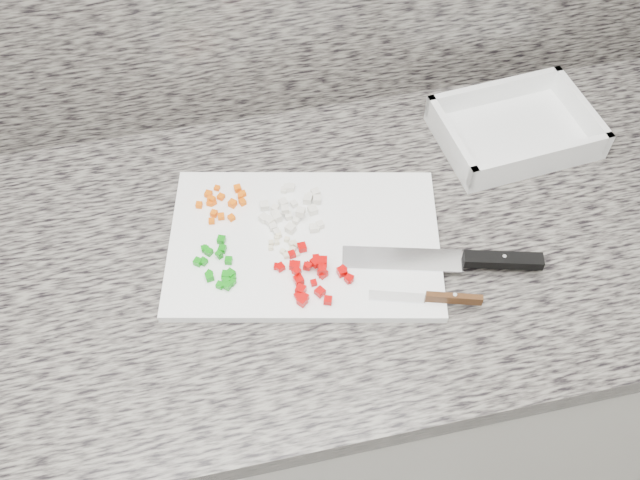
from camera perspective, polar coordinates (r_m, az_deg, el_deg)
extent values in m
cube|color=beige|center=(1.49, -5.50, -11.80)|extent=(3.92, 0.62, 0.86)
cube|color=slate|center=(1.10, -7.32, -2.00)|extent=(3.96, 0.64, 0.04)
cube|color=white|center=(1.08, -1.26, -0.19)|extent=(0.46, 0.35, 0.01)
cube|color=#EE5D05|center=(1.15, -8.24, 4.14)|extent=(0.01, 0.01, 0.01)
cube|color=#EE5D05|center=(1.13, -6.18, 3.71)|extent=(0.01, 0.01, 0.01)
cube|color=#EE5D05|center=(1.14, -6.61, 4.12)|extent=(0.01, 0.01, 0.01)
cube|color=#EE5D05|center=(1.10, -7.10, 1.79)|extent=(0.01, 0.01, 0.01)
cube|color=#EE5D05|center=(1.12, -6.22, 3.03)|extent=(0.01, 0.01, 0.01)
cube|color=#EE5D05|center=(1.13, -6.38, 3.52)|extent=(0.01, 0.01, 0.01)
cube|color=#EE5D05|center=(1.13, -8.80, 2.96)|extent=(0.01, 0.01, 0.01)
cube|color=#EE5D05|center=(1.13, -8.60, 3.02)|extent=(0.01, 0.01, 0.01)
cube|color=#EE5D05|center=(1.13, -8.78, 3.24)|extent=(0.01, 0.01, 0.01)
cube|color=#EE5D05|center=(1.13, -9.65, 2.79)|extent=(0.01, 0.01, 0.01)
cube|color=#EE5D05|center=(1.10, -8.66, 1.51)|extent=(0.01, 0.01, 0.01)
cube|color=#EE5D05|center=(1.11, -8.48, 2.11)|extent=(0.01, 0.01, 0.01)
cube|color=#EE5D05|center=(1.12, -8.61, 3.28)|extent=(0.01, 0.01, 0.01)
cube|color=#EE5D05|center=(1.12, -7.02, 2.92)|extent=(0.02, 0.02, 0.01)
cube|color=#EE5D05|center=(1.11, -7.92, 1.89)|extent=(0.01, 0.01, 0.01)
cube|color=#EE5D05|center=(1.14, -8.92, 3.66)|extent=(0.01, 0.01, 0.01)
cube|color=#EE5D05|center=(1.13, -7.93, 3.45)|extent=(0.01, 0.01, 0.01)
cube|color=silver|center=(1.13, -0.36, 3.82)|extent=(0.01, 0.01, 0.01)
cube|color=silver|center=(1.13, -2.61, 4.20)|extent=(0.01, 0.01, 0.01)
cube|color=silver|center=(1.09, -3.78, 1.05)|extent=(0.01, 0.01, 0.01)
cube|color=silver|center=(1.10, -4.50, 1.77)|extent=(0.02, 0.02, 0.01)
cube|color=silver|center=(1.10, -0.60, 2.42)|extent=(0.02, 0.02, 0.01)
cube|color=silver|center=(1.13, -2.91, 4.02)|extent=(0.01, 0.01, 0.01)
cube|color=silver|center=(1.09, -4.08, 1.52)|extent=(0.02, 0.02, 0.01)
cube|color=silver|center=(1.08, -3.49, 0.65)|extent=(0.01, 0.01, 0.01)
cube|color=silver|center=(1.11, -2.96, 3.00)|extent=(0.01, 0.01, 0.01)
cube|color=silver|center=(1.09, -3.81, 1.27)|extent=(0.01, 0.01, 0.01)
cube|color=silver|center=(1.11, -3.63, 2.56)|extent=(0.01, 0.01, 0.01)
cube|color=silver|center=(1.08, -2.38, 0.92)|extent=(0.02, 0.02, 0.01)
cube|color=silver|center=(1.10, -3.61, 1.74)|extent=(0.02, 0.02, 0.01)
cube|color=silver|center=(1.09, -1.94, 1.55)|extent=(0.01, 0.01, 0.01)
cube|color=silver|center=(1.12, -0.83, 3.52)|extent=(0.01, 0.01, 0.01)
cube|color=silver|center=(1.08, -0.25, 0.96)|extent=(0.01, 0.01, 0.01)
cube|color=silver|center=(1.08, -0.54, 0.96)|extent=(0.01, 0.01, 0.01)
cube|color=silver|center=(1.09, -1.57, 2.25)|extent=(0.02, 0.02, 0.01)
cube|color=silver|center=(1.11, -2.10, 2.91)|extent=(0.01, 0.01, 0.01)
cube|color=silver|center=(1.09, -2.82, 2.47)|extent=(0.01, 0.01, 0.01)
cube|color=silver|center=(1.09, 0.01, 1.22)|extent=(0.01, 0.01, 0.01)
cube|color=silver|center=(1.10, -2.55, 1.95)|extent=(0.01, 0.01, 0.01)
cube|color=silver|center=(1.12, -0.24, 3.25)|extent=(0.01, 0.01, 0.01)
cube|color=silver|center=(1.10, -3.56, 2.07)|extent=(0.02, 0.02, 0.01)
cube|color=silver|center=(1.11, -4.47, 2.78)|extent=(0.01, 0.01, 0.01)
cube|color=silver|center=(1.13, -2.33, 4.24)|extent=(0.01, 0.01, 0.01)
cube|color=silver|center=(1.10, -3.48, 1.82)|extent=(0.02, 0.02, 0.01)
cube|color=silver|center=(1.12, -0.98, 3.27)|extent=(0.02, 0.02, 0.01)
cube|color=#0B7E0D|center=(1.04, -8.84, -2.93)|extent=(0.01, 0.01, 0.01)
cube|color=#0B7E0D|center=(1.03, -7.03, -3.38)|extent=(0.01, 0.01, 0.01)
cube|color=#0B7E0D|center=(1.06, -9.75, -1.74)|extent=(0.01, 0.01, 0.01)
cube|color=#0B7E0D|center=(1.05, -8.85, -2.65)|extent=(0.01, 0.01, 0.01)
cube|color=#0B7E0D|center=(1.04, -7.53, -2.81)|extent=(0.01, 0.01, 0.01)
cube|color=#0B7E0D|center=(1.07, -8.90, -0.94)|extent=(0.01, 0.01, 0.01)
cube|color=#0B7E0D|center=(1.04, -7.04, -2.96)|extent=(0.01, 0.01, 0.01)
cube|color=#0B7E0D|center=(1.07, -9.24, -0.68)|extent=(0.01, 0.01, 0.01)
cube|color=#0B7E0D|center=(1.08, -7.90, 0.03)|extent=(0.01, 0.01, 0.01)
cube|color=#0B7E0D|center=(1.03, -7.28, -3.44)|extent=(0.01, 0.01, 0.01)
cube|color=#0B7E0D|center=(1.03, -7.43, -3.61)|extent=(0.02, 0.02, 0.01)
cube|color=#0B7E0D|center=(1.06, -7.32, -1.64)|extent=(0.01, 0.01, 0.01)
cube|color=#0B7E0D|center=(1.07, -9.17, -0.65)|extent=(0.01, 0.01, 0.01)
cube|color=#0B7E0D|center=(1.04, -7.52, -3.23)|extent=(0.01, 0.01, 0.01)
cube|color=#0B7E0D|center=(1.07, -7.83, -0.71)|extent=(0.01, 0.01, 0.01)
cube|color=#0B7E0D|center=(1.03, -8.02, -3.60)|extent=(0.01, 0.01, 0.01)
cube|color=#0B7E0D|center=(1.06, -8.02, -1.24)|extent=(0.01, 0.01, 0.01)
cube|color=#0B7E0D|center=(1.06, -9.31, -1.71)|extent=(0.01, 0.01, 0.01)
cube|color=#0B7E0D|center=(1.06, -8.10, -1.08)|extent=(0.01, 0.01, 0.01)
cube|color=#0B7E0D|center=(1.04, -7.19, -2.70)|extent=(0.02, 0.02, 0.01)
cube|color=#B40202|center=(1.03, 0.21, -1.73)|extent=(0.02, 0.02, 0.01)
cube|color=#B40202|center=(1.01, 0.64, -4.84)|extent=(0.01, 0.01, 0.01)
cube|color=#B40202|center=(1.04, -3.20, -2.18)|extent=(0.01, 0.01, 0.01)
cube|color=#B40202|center=(1.05, -2.27, -1.15)|extent=(0.01, 0.01, 0.01)
cube|color=#B40202|center=(1.03, -0.35, -1.78)|extent=(0.02, 0.02, 0.01)
cube|color=#B40202|center=(1.06, -1.45, -0.59)|extent=(0.01, 0.01, 0.01)
cube|color=#B40202|center=(1.01, -1.30, -4.65)|extent=(0.02, 0.02, 0.01)
cube|color=#B40202|center=(1.03, 0.21, -2.68)|extent=(0.02, 0.02, 0.01)
cube|color=#B40202|center=(1.01, -1.76, -4.51)|extent=(0.01, 0.01, 0.01)
cube|color=#B40202|center=(1.03, -0.51, -3.43)|extent=(0.01, 0.01, 0.01)
cube|color=#B40202|center=(1.03, 0.20, -2.37)|extent=(0.01, 0.01, 0.01)
cube|color=#B40202|center=(1.03, 2.31, -3.15)|extent=(0.01, 0.01, 0.01)
cube|color=#B40202|center=(1.03, -0.97, -2.07)|extent=(0.01, 0.01, 0.01)
cube|color=#B40202|center=(1.04, -1.95, -2.10)|extent=(0.02, 0.02, 0.01)
cube|color=#B40202|center=(1.03, 2.36, -3.09)|extent=(0.02, 0.02, 0.01)
cube|color=#B40202|center=(1.04, -1.05, -2.11)|extent=(0.01, 0.01, 0.01)
cube|color=#B40202|center=(1.02, 0.00, -4.17)|extent=(0.02, 0.02, 0.01)
cube|color=#B40202|center=(1.01, -1.43, -4.92)|extent=(0.02, 0.02, 0.01)
cube|color=#B40202|center=(1.03, 0.13, -2.74)|extent=(0.01, 0.01, 0.01)
cube|color=#B40202|center=(1.04, -2.18, -2.03)|extent=(0.01, 0.01, 0.01)
cube|color=#B40202|center=(1.04, 1.82, -2.35)|extent=(0.01, 0.01, 0.01)
cube|color=#B40202|center=(1.04, -3.45, -2.13)|extent=(0.01, 0.01, 0.01)
cube|color=#B40202|center=(1.04, 1.77, -2.55)|extent=(0.01, 0.01, 0.01)
cube|color=#B40202|center=(1.03, -1.89, -2.53)|extent=(0.01, 0.01, 0.01)
cube|color=#B40202|center=(1.04, -0.32, -1.45)|extent=(0.01, 0.01, 0.01)
cube|color=#B40202|center=(1.02, -1.55, -4.00)|extent=(0.02, 0.02, 0.01)
cube|color=#B40202|center=(1.03, -1.72, -3.23)|extent=(0.02, 0.02, 0.01)
cube|color=#B40202|center=(1.03, 0.08, -1.92)|extent=(0.02, 0.02, 0.01)
cube|color=beige|center=(1.06, -1.82, -1.15)|extent=(0.01, 0.01, 0.01)
cube|color=beige|center=(1.08, -3.34, 0.45)|extent=(0.01, 0.01, 0.01)
cube|color=beige|center=(1.07, -3.93, -0.23)|extent=(0.01, 0.01, 0.01)
cube|color=beige|center=(1.07, -3.97, -0.63)|extent=(0.01, 0.01, 0.01)
cube|color=beige|center=(1.06, -2.27, -0.82)|extent=(0.01, 0.01, 0.01)
cube|color=beige|center=(1.07, -2.11, -0.25)|extent=(0.01, 0.01, 0.01)
cube|color=beige|center=(1.07, -1.82, -0.40)|extent=(0.01, 0.01, 0.01)
cube|color=beige|center=(1.07, -2.67, 0.04)|extent=(0.01, 0.01, 0.01)
cube|color=beige|center=(1.05, -2.70, -1.24)|extent=(0.01, 0.01, 0.01)
cube|color=beige|center=(1.07, -3.47, -0.18)|extent=(0.01, 0.01, 0.01)
cube|color=beige|center=(1.07, -2.27, -0.32)|extent=(0.01, 0.01, 0.01)
cube|color=beige|center=(1.08, -3.47, 0.21)|extent=(0.01, 0.01, 0.01)
cube|color=beige|center=(1.06, -2.43, -0.98)|extent=(0.01, 0.01, 0.01)
cube|color=beige|center=(1.06, -3.00, -0.93)|extent=(0.01, 0.01, 0.01)
cube|color=beige|center=(1.06, -2.15, -0.76)|extent=(0.01, 0.01, 0.01)
cube|color=silver|center=(1.06, 6.61, -1.53)|extent=(0.18, 0.08, 0.00)
cube|color=black|center=(1.08, 14.44, -1.57)|extent=(0.12, 0.05, 0.02)
cylinder|color=silver|center=(1.07, 14.54, -1.29)|extent=(0.01, 0.01, 0.00)
cube|color=silver|center=(1.02, 6.17, -4.55)|extent=(0.08, 0.04, 0.00)
cube|color=#472811|center=(1.03, 10.67, -4.61)|extent=(0.08, 0.03, 0.02)
cylinder|color=silver|center=(1.02, 10.74, -4.35)|extent=(0.01, 0.01, 0.00)
cube|color=white|center=(1.27, 15.20, 8.06)|extent=(0.27, 0.21, 0.01)
cube|color=white|center=(1.30, 13.75, 11.46)|extent=(0.25, 0.04, 0.04)
cube|color=white|center=(1.21, 17.27, 6.13)|extent=(0.25, 0.04, 0.04)
cube|color=white|center=(1.31, 20.08, 9.81)|extent=(0.03, 0.18, 0.04)
cube|color=white|center=(1.20, 10.42, 7.84)|extent=(0.03, 0.18, 0.04)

